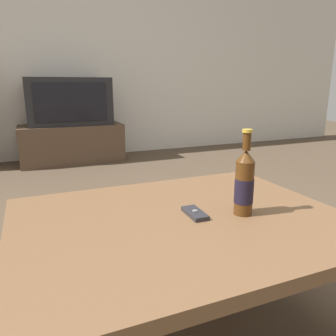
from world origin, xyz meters
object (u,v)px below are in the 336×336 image
at_px(television, 69,101).
at_px(tv_stand, 72,143).
at_px(beer_bottle, 244,183).
at_px(cell_phone, 194,213).

bearing_deg(television, tv_stand, 90.00).
relative_size(tv_stand, beer_bottle, 3.76).
distance_m(television, beer_bottle, 2.78).
bearing_deg(beer_bottle, tv_stand, 94.44).
height_order(television, cell_phone, television).
bearing_deg(television, beer_bottle, -85.56).
bearing_deg(tv_stand, television, -90.00).
bearing_deg(television, cell_phone, -88.65).
bearing_deg(beer_bottle, television, 94.44).
bearing_deg(tv_stand, beer_bottle, -85.56).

